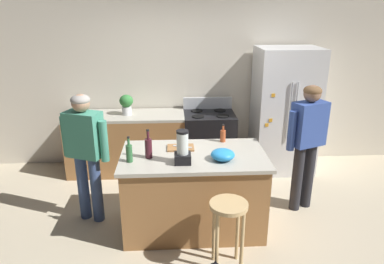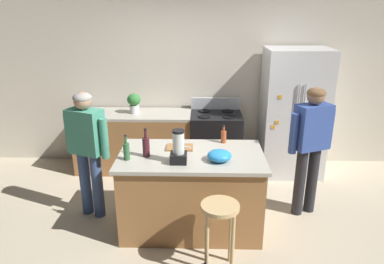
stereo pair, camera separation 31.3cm
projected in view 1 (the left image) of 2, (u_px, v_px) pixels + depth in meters
ground_plane at (193, 225)px, 4.17m from camera, size 14.00×14.00×0.00m
back_wall at (186, 79)px, 5.55m from camera, size 8.00×0.10×2.70m
kitchen_island at (193, 191)px, 4.02m from camera, size 1.58×0.91×0.91m
back_counter_run at (135, 143)px, 5.44m from camera, size 2.00×0.64×0.91m
refrigerator at (284, 111)px, 5.34m from camera, size 0.90×0.73×1.88m
stove_range at (209, 141)px, 5.47m from camera, size 0.76×0.65×1.09m
person_by_island_left at (85, 147)px, 4.01m from camera, size 0.58×0.35×1.54m
person_by_sink_right at (307, 137)px, 4.24m from camera, size 0.58×0.35×1.59m
bar_stool at (228, 219)px, 3.32m from camera, size 0.36×0.36×0.72m
potted_plant at (126, 103)px, 5.22m from camera, size 0.20×0.20×0.30m
blender_appliance at (183, 149)px, 3.61m from camera, size 0.17×0.17×0.35m
bottle_wine at (149, 148)px, 3.74m from camera, size 0.08×0.08×0.32m
bottle_cooking_sauce at (223, 135)px, 4.20m from camera, size 0.06×0.06×0.22m
bottle_olive_oil at (129, 153)px, 3.65m from camera, size 0.07×0.07×0.28m
mixing_bowl at (223, 155)px, 3.71m from camera, size 0.25×0.25×0.11m
cutting_board at (181, 148)px, 4.02m from camera, size 0.30×0.20×0.02m
chef_knife at (182, 147)px, 4.01m from camera, size 0.22×0.10×0.01m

